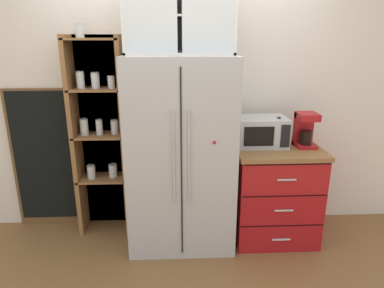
{
  "coord_description": "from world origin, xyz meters",
  "views": [
    {
      "loc": [
        -0.04,
        -2.87,
        1.84
      ],
      "look_at": [
        0.1,
        0.01,
        0.94
      ],
      "focal_mm": 32.01,
      "sensor_mm": 36.0,
      "label": 1
    }
  ],
  "objects_px": {
    "refrigerator": "(181,153)",
    "chalkboard_menu": "(44,159)",
    "bottle_green": "(278,134)",
    "coffee_maker": "(305,129)",
    "microwave": "(261,131)",
    "bottle_amber": "(277,133)",
    "mug_sage": "(279,144)",
    "mug_charcoal": "(275,140)"
  },
  "relations": [
    {
      "from": "microwave",
      "to": "bottle_green",
      "type": "bearing_deg",
      "value": -22.77
    },
    {
      "from": "microwave",
      "to": "coffee_maker",
      "type": "relative_size",
      "value": 1.42
    },
    {
      "from": "mug_charcoal",
      "to": "refrigerator",
      "type": "bearing_deg",
      "value": -174.13
    },
    {
      "from": "mug_sage",
      "to": "bottle_amber",
      "type": "distance_m",
      "value": 0.11
    },
    {
      "from": "bottle_amber",
      "to": "mug_sage",
      "type": "bearing_deg",
      "value": -88.59
    },
    {
      "from": "chalkboard_menu",
      "to": "microwave",
      "type": "bearing_deg",
      "value": -6.87
    },
    {
      "from": "refrigerator",
      "to": "chalkboard_menu",
      "type": "xyz_separation_m",
      "value": [
        -1.33,
        0.32,
        -0.15
      ]
    },
    {
      "from": "mug_sage",
      "to": "mug_charcoal",
      "type": "xyz_separation_m",
      "value": [
        0.0,
        0.13,
        0.0
      ]
    },
    {
      "from": "mug_sage",
      "to": "bottle_green",
      "type": "relative_size",
      "value": 0.43
    },
    {
      "from": "mug_sage",
      "to": "bottle_green",
      "type": "height_order",
      "value": "bottle_green"
    },
    {
      "from": "microwave",
      "to": "bottle_amber",
      "type": "height_order",
      "value": "bottle_amber"
    },
    {
      "from": "coffee_maker",
      "to": "mug_sage",
      "type": "height_order",
      "value": "coffee_maker"
    },
    {
      "from": "mug_sage",
      "to": "bottle_amber",
      "type": "relative_size",
      "value": 0.43
    },
    {
      "from": "mug_charcoal",
      "to": "microwave",
      "type": "bearing_deg",
      "value": -172.86
    },
    {
      "from": "microwave",
      "to": "bottle_green",
      "type": "distance_m",
      "value": 0.15
    },
    {
      "from": "mug_sage",
      "to": "bottle_amber",
      "type": "xyz_separation_m",
      "value": [
        -0.0,
        0.08,
        0.07
      ]
    },
    {
      "from": "bottle_amber",
      "to": "chalkboard_menu",
      "type": "height_order",
      "value": "chalkboard_menu"
    },
    {
      "from": "mug_charcoal",
      "to": "bottle_amber",
      "type": "bearing_deg",
      "value": -92.38
    },
    {
      "from": "microwave",
      "to": "bottle_amber",
      "type": "xyz_separation_m",
      "value": [
        0.14,
        -0.03,
        -0.01
      ]
    },
    {
      "from": "coffee_maker",
      "to": "mug_charcoal",
      "type": "xyz_separation_m",
      "value": [
        -0.24,
        0.06,
        -0.11
      ]
    },
    {
      "from": "mug_sage",
      "to": "chalkboard_menu",
      "type": "bearing_deg",
      "value": 170.78
    },
    {
      "from": "refrigerator",
      "to": "coffee_maker",
      "type": "distance_m",
      "value": 1.13
    },
    {
      "from": "mug_sage",
      "to": "microwave",
      "type": "bearing_deg",
      "value": 142.2
    },
    {
      "from": "bottle_green",
      "to": "microwave",
      "type": "bearing_deg",
      "value": 157.23
    },
    {
      "from": "coffee_maker",
      "to": "mug_sage",
      "type": "distance_m",
      "value": 0.28
    },
    {
      "from": "microwave",
      "to": "mug_charcoal",
      "type": "xyz_separation_m",
      "value": [
        0.14,
        0.02,
        -0.09
      ]
    },
    {
      "from": "coffee_maker",
      "to": "bottle_green",
      "type": "height_order",
      "value": "coffee_maker"
    },
    {
      "from": "coffee_maker",
      "to": "bottle_green",
      "type": "relative_size",
      "value": 1.14
    },
    {
      "from": "refrigerator",
      "to": "bottle_amber",
      "type": "height_order",
      "value": "refrigerator"
    },
    {
      "from": "bottle_green",
      "to": "coffee_maker",
      "type": "bearing_deg",
      "value": 3.8
    },
    {
      "from": "bottle_green",
      "to": "bottle_amber",
      "type": "bearing_deg",
      "value": 90.0
    },
    {
      "from": "refrigerator",
      "to": "coffee_maker",
      "type": "xyz_separation_m",
      "value": [
        1.11,
        0.03,
        0.2
      ]
    },
    {
      "from": "refrigerator",
      "to": "mug_sage",
      "type": "height_order",
      "value": "refrigerator"
    },
    {
      "from": "bottle_amber",
      "to": "bottle_green",
      "type": "distance_m",
      "value": 0.03
    },
    {
      "from": "microwave",
      "to": "chalkboard_menu",
      "type": "relative_size",
      "value": 0.32
    },
    {
      "from": "mug_charcoal",
      "to": "chalkboard_menu",
      "type": "relative_size",
      "value": 0.08
    },
    {
      "from": "mug_sage",
      "to": "refrigerator",
      "type": "bearing_deg",
      "value": 177.56
    },
    {
      "from": "coffee_maker",
      "to": "bottle_amber",
      "type": "bearing_deg",
      "value": 177.41
    },
    {
      "from": "coffee_maker",
      "to": "bottle_amber",
      "type": "relative_size",
      "value": 1.15
    },
    {
      "from": "refrigerator",
      "to": "mug_charcoal",
      "type": "bearing_deg",
      "value": 5.87
    },
    {
      "from": "coffee_maker",
      "to": "bottle_green",
      "type": "xyz_separation_m",
      "value": [
        -0.24,
        -0.02,
        -0.04
      ]
    },
    {
      "from": "bottle_amber",
      "to": "chalkboard_menu",
      "type": "xyz_separation_m",
      "value": [
        -2.2,
        0.28,
        -0.31
      ]
    }
  ]
}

